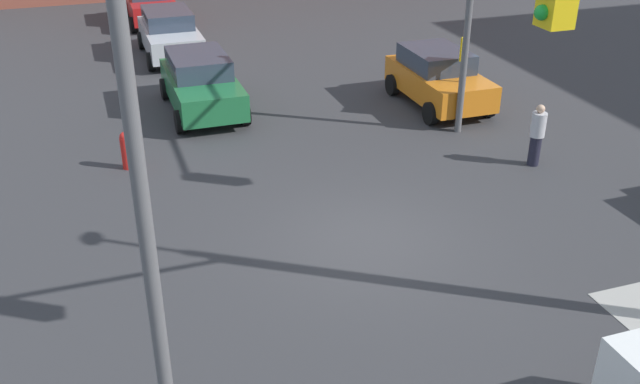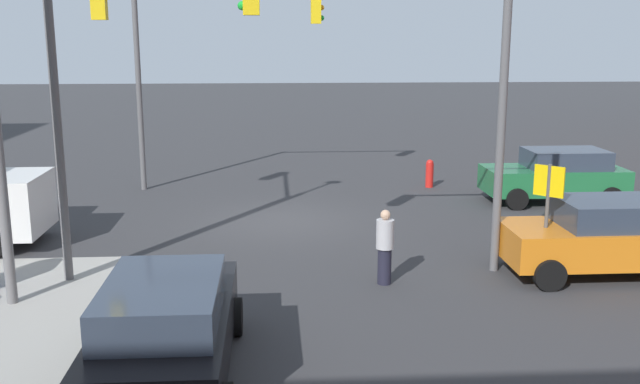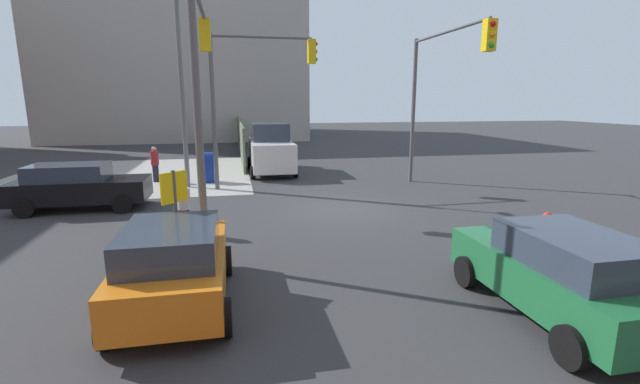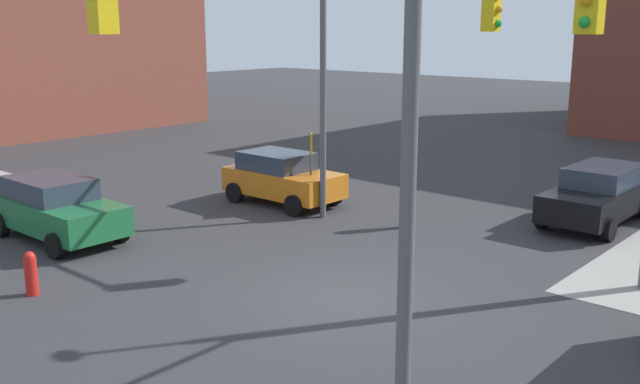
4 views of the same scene
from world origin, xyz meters
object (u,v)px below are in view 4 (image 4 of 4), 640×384
object	(u,v)px
traffic_signal_se_corner	(256,91)
fire_hydrant	(31,273)
traffic_signal_ne_corner	(637,77)
pedestrian_waiting	(408,200)
sedan_orange	(282,177)
traffic_signal_nw_corner	(384,59)
sedan_green	(56,208)
coupe_black	(599,194)

from	to	relation	value
traffic_signal_se_corner	fire_hydrant	distance (m)	8.30
traffic_signal_ne_corner	pedestrian_waiting	bearing A→B (deg)	159.66
sedan_orange	traffic_signal_ne_corner	bearing A→B (deg)	-10.88
traffic_signal_ne_corner	traffic_signal_nw_corner	bearing A→B (deg)	166.11
pedestrian_waiting	sedan_green	bearing A→B (deg)	127.38
traffic_signal_nw_corner	sedan_green	bearing A→B (deg)	-133.48
traffic_signal_se_corner	coupe_black	bearing A→B (deg)	91.51
sedan_orange	coupe_black	bearing A→B (deg)	26.83
traffic_signal_se_corner	pedestrian_waiting	distance (m)	11.24
traffic_signal_nw_corner	traffic_signal_se_corner	world-z (taller)	same
traffic_signal_ne_corner	sedan_green	size ratio (longest dim) A/B	1.56
fire_hydrant	pedestrian_waiting	xyz separation A→B (m)	(3.00, 9.40, 0.31)
fire_hydrant	coupe_black	xyz separation A→B (m)	(6.80, 13.36, 0.36)
traffic_signal_nw_corner	coupe_black	xyz separation A→B (m)	(4.21, 4.66, -3.79)
sedan_orange	fire_hydrant	bearing A→B (deg)	-80.19
traffic_signal_nw_corner	coupe_black	world-z (taller)	traffic_signal_nw_corner
pedestrian_waiting	coupe_black	bearing A→B (deg)	-54.11
sedan_orange	coupe_black	world-z (taller)	same
fire_hydrant	sedan_green	world-z (taller)	sedan_green
coupe_black	sedan_green	xyz separation A→B (m)	(-10.14, -10.91, -0.00)
traffic_signal_se_corner	traffic_signal_ne_corner	bearing A→B (deg)	72.21
traffic_signal_se_corner	fire_hydrant	xyz separation A→B (m)	(-7.16, 0.30, -4.18)
traffic_signal_se_corner	traffic_signal_ne_corner	distance (m)	7.66
fire_hydrant	coupe_black	bearing A→B (deg)	63.01
traffic_signal_se_corner	fire_hydrant	world-z (taller)	traffic_signal_se_corner
traffic_signal_se_corner	sedan_green	xyz separation A→B (m)	(-10.50, 2.75, -3.82)
sedan_orange	pedestrian_waiting	bearing A→B (deg)	3.52
sedan_green	pedestrian_waiting	bearing A→B (deg)	47.63
sedan_orange	sedan_green	distance (m)	6.90
coupe_black	pedestrian_waiting	size ratio (longest dim) A/B	2.86
fire_hydrant	sedan_orange	distance (m)	9.26
traffic_signal_nw_corner	sedan_green	world-z (taller)	traffic_signal_nw_corner
traffic_signal_ne_corner	sedan_green	bearing A→B (deg)	-160.52
sedan_orange	traffic_signal_nw_corner	bearing A→B (deg)	-5.74
sedan_orange	pedestrian_waiting	distance (m)	4.59
traffic_signal_nw_corner	sedan_orange	world-z (taller)	traffic_signal_nw_corner
traffic_signal_ne_corner	fire_hydrant	bearing A→B (deg)	-143.65
coupe_black	pedestrian_waiting	xyz separation A→B (m)	(-3.80, -3.96, -0.05)
traffic_signal_ne_corner	sedan_green	distance (m)	14.12
traffic_signal_ne_corner	coupe_black	distance (m)	7.86
sedan_orange	pedestrian_waiting	size ratio (longest dim) A/B	2.45
coupe_black	pedestrian_waiting	distance (m)	5.49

